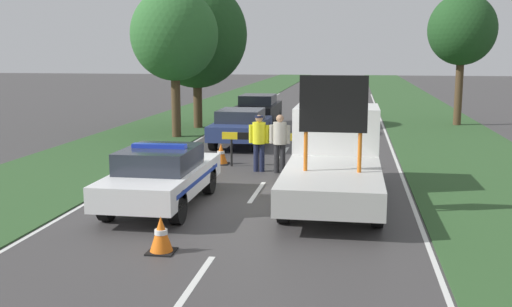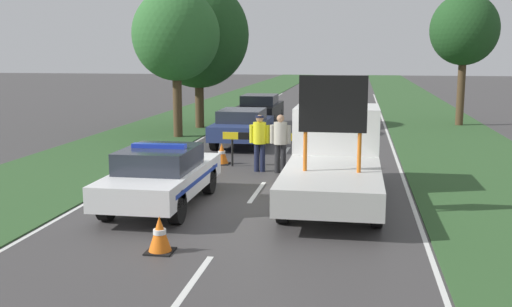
{
  "view_description": "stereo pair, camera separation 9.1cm",
  "coord_description": "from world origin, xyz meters",
  "px_view_note": "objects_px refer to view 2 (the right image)",
  "views": [
    {
      "loc": [
        2.47,
        -14.07,
        3.72
      ],
      "look_at": [
        0.03,
        0.97,
        1.1
      ],
      "focal_mm": 42.0,
      "sensor_mm": 36.0,
      "label": 1
    },
    {
      "loc": [
        2.56,
        -14.05,
        3.72
      ],
      "look_at": [
        0.03,
        0.97,
        1.1
      ],
      "focal_mm": 42.0,
      "sensor_mm": 36.0,
      "label": 2
    }
  ],
  "objects_px": {
    "queued_car_sedan_black": "(260,110)",
    "roadside_tree_near_right": "(176,35)",
    "police_officer": "(260,138)",
    "pedestrian_civilian": "(280,139)",
    "traffic_cone_near_truck": "(365,161)",
    "roadside_tree_near_left": "(198,35)",
    "traffic_cone_near_police": "(160,234)",
    "traffic_cone_centre_front": "(222,154)",
    "work_truck": "(335,155)",
    "queued_car_hatch_blue": "(242,126)",
    "police_car": "(161,175)",
    "road_barrier": "(270,139)",
    "roadside_tree_mid_left": "(464,30)"
  },
  "relations": [
    {
      "from": "road_barrier",
      "to": "roadside_tree_near_right",
      "type": "height_order",
      "value": "roadside_tree_near_right"
    },
    {
      "from": "traffic_cone_near_police",
      "to": "roadside_tree_near_right",
      "type": "xyz_separation_m",
      "value": [
        -4.09,
        14.62,
        4.03
      ]
    },
    {
      "from": "traffic_cone_centre_front",
      "to": "road_barrier",
      "type": "bearing_deg",
      "value": -9.92
    },
    {
      "from": "pedestrian_civilian",
      "to": "traffic_cone_near_police",
      "type": "distance_m",
      "value": 7.85
    },
    {
      "from": "police_car",
      "to": "road_barrier",
      "type": "bearing_deg",
      "value": 65.89
    },
    {
      "from": "traffic_cone_near_truck",
      "to": "roadside_tree_mid_left",
      "type": "distance_m",
      "value": 13.9
    },
    {
      "from": "police_car",
      "to": "queued_car_hatch_blue",
      "type": "relative_size",
      "value": 1.07
    },
    {
      "from": "police_officer",
      "to": "pedestrian_civilian",
      "type": "bearing_deg",
      "value": -162.98
    },
    {
      "from": "police_officer",
      "to": "roadside_tree_near_left",
      "type": "relative_size",
      "value": 0.25
    },
    {
      "from": "traffic_cone_near_police",
      "to": "roadside_tree_near_left",
      "type": "height_order",
      "value": "roadside_tree_near_left"
    },
    {
      "from": "traffic_cone_near_truck",
      "to": "work_truck",
      "type": "bearing_deg",
      "value": -102.33
    },
    {
      "from": "police_car",
      "to": "roadside_tree_near_left",
      "type": "relative_size",
      "value": 0.67
    },
    {
      "from": "work_truck",
      "to": "roadside_tree_mid_left",
      "type": "height_order",
      "value": "roadside_tree_mid_left"
    },
    {
      "from": "traffic_cone_near_truck",
      "to": "queued_car_sedan_black",
      "type": "bearing_deg",
      "value": 116.33
    },
    {
      "from": "queued_car_sedan_black",
      "to": "roadside_tree_near_right",
      "type": "distance_m",
      "value": 6.23
    },
    {
      "from": "traffic_cone_near_police",
      "to": "queued_car_sedan_black",
      "type": "bearing_deg",
      "value": 93.52
    },
    {
      "from": "work_truck",
      "to": "pedestrian_civilian",
      "type": "distance_m",
      "value": 3.25
    },
    {
      "from": "police_car",
      "to": "work_truck",
      "type": "distance_m",
      "value": 4.44
    },
    {
      "from": "work_truck",
      "to": "police_officer",
      "type": "relative_size",
      "value": 3.48
    },
    {
      "from": "work_truck",
      "to": "queued_car_hatch_blue",
      "type": "distance_m",
      "value": 8.82
    },
    {
      "from": "work_truck",
      "to": "traffic_cone_centre_front",
      "type": "relative_size",
      "value": 8.83
    },
    {
      "from": "roadside_tree_near_left",
      "to": "traffic_cone_near_police",
      "type": "bearing_deg",
      "value": -77.45
    },
    {
      "from": "queued_car_sedan_black",
      "to": "roadside_tree_mid_left",
      "type": "xyz_separation_m",
      "value": [
        9.82,
        2.14,
        3.88
      ]
    },
    {
      "from": "police_car",
      "to": "roadside_tree_near_left",
      "type": "height_order",
      "value": "roadside_tree_near_left"
    },
    {
      "from": "police_car",
      "to": "roadside_tree_near_right",
      "type": "bearing_deg",
      "value": 100.43
    },
    {
      "from": "roadside_tree_mid_left",
      "to": "queued_car_hatch_blue",
      "type": "bearing_deg",
      "value": -139.74
    },
    {
      "from": "queued_car_sedan_black",
      "to": "roadside_tree_near_left",
      "type": "bearing_deg",
      "value": 18.79
    },
    {
      "from": "roadside_tree_mid_left",
      "to": "police_car",
      "type": "bearing_deg",
      "value": -118.75
    },
    {
      "from": "work_truck",
      "to": "traffic_cone_near_police",
      "type": "xyz_separation_m",
      "value": [
        -3.04,
        -4.98,
        -0.74
      ]
    },
    {
      "from": "queued_car_sedan_black",
      "to": "traffic_cone_near_truck",
      "type": "bearing_deg",
      "value": 116.33
    },
    {
      "from": "traffic_cone_near_police",
      "to": "roadside_tree_near_left",
      "type": "relative_size",
      "value": 0.1
    },
    {
      "from": "traffic_cone_near_police",
      "to": "roadside_tree_mid_left",
      "type": "height_order",
      "value": "roadside_tree_mid_left"
    },
    {
      "from": "traffic_cone_near_police",
      "to": "traffic_cone_centre_front",
      "type": "xyz_separation_m",
      "value": [
        -0.82,
        8.81,
        -0.0
      ]
    },
    {
      "from": "police_officer",
      "to": "roadside_tree_near_right",
      "type": "distance_m",
      "value": 8.92
    },
    {
      "from": "work_truck",
      "to": "queued_car_sedan_black",
      "type": "distance_m",
      "value": 14.47
    },
    {
      "from": "police_car",
      "to": "traffic_cone_near_police",
      "type": "bearing_deg",
      "value": -76.84
    },
    {
      "from": "traffic_cone_near_truck",
      "to": "roadside_tree_near_left",
      "type": "xyz_separation_m",
      "value": [
        -7.83,
        9.16,
        4.18
      ]
    },
    {
      "from": "work_truck",
      "to": "queued_car_hatch_blue",
      "type": "bearing_deg",
      "value": -60.15
    },
    {
      "from": "queued_car_hatch_blue",
      "to": "roadside_tree_near_right",
      "type": "height_order",
      "value": "roadside_tree_near_right"
    },
    {
      "from": "queued_car_hatch_blue",
      "to": "roadside_tree_near_right",
      "type": "relative_size",
      "value": 0.69
    },
    {
      "from": "traffic_cone_centre_front",
      "to": "traffic_cone_near_truck",
      "type": "relative_size",
      "value": 1.24
    },
    {
      "from": "police_car",
      "to": "roadside_tree_near_left",
      "type": "distance_m",
      "value": 15.35
    },
    {
      "from": "road_barrier",
      "to": "traffic_cone_centre_front",
      "type": "xyz_separation_m",
      "value": [
        -1.64,
        0.29,
        -0.58
      ]
    },
    {
      "from": "traffic_cone_centre_front",
      "to": "roadside_tree_near_right",
      "type": "bearing_deg",
      "value": 119.38
    },
    {
      "from": "traffic_cone_near_truck",
      "to": "roadside_tree_near_left",
      "type": "bearing_deg",
      "value": 130.51
    },
    {
      "from": "police_car",
      "to": "traffic_cone_near_truck",
      "type": "height_order",
      "value": "police_car"
    },
    {
      "from": "police_car",
      "to": "roadside_tree_mid_left",
      "type": "relative_size",
      "value": 0.72
    },
    {
      "from": "police_officer",
      "to": "queued_car_sedan_black",
      "type": "xyz_separation_m",
      "value": [
        -1.78,
        11.02,
        -0.21
      ]
    },
    {
      "from": "road_barrier",
      "to": "roadside_tree_near_right",
      "type": "distance_m",
      "value": 8.56
    },
    {
      "from": "work_truck",
      "to": "roadside_tree_near_left",
      "type": "height_order",
      "value": "roadside_tree_near_left"
    }
  ]
}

